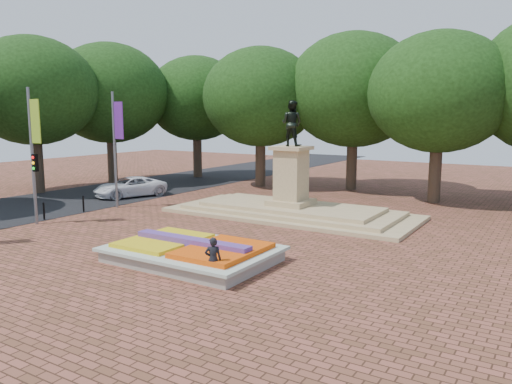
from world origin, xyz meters
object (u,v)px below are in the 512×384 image
at_px(pedestrian, 213,260).
at_px(monument, 291,200).
at_px(van, 130,187).
at_px(flower_bed, 193,252).

bearing_deg(pedestrian, monument, -110.43).
height_order(van, pedestrian, pedestrian).
bearing_deg(van, monument, 22.55).
xyz_separation_m(monument, van, (-12.55, -0.12, -0.20)).
distance_m(van, pedestrian, 19.42).
height_order(flower_bed, pedestrian, pedestrian).
bearing_deg(monument, van, -179.44).
bearing_deg(van, flower_bed, -14.04).
height_order(monument, van, monument).
relative_size(monument, van, 2.84).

